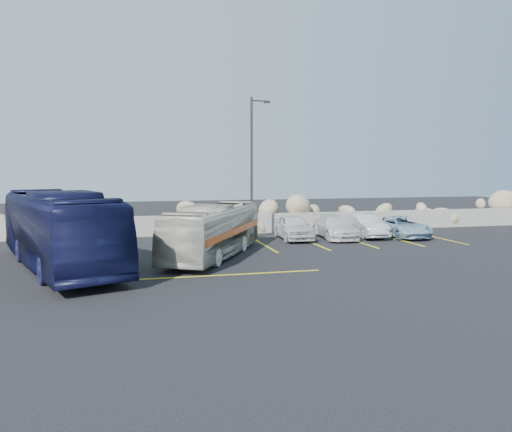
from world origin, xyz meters
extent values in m
plane|color=black|center=(0.00, 0.00, 0.00)|extent=(90.00, 90.00, 0.00)
cube|color=gray|center=(0.00, 12.00, 0.60)|extent=(60.00, 0.40, 1.20)
cube|color=gold|center=(-2.50, 7.00, 0.01)|extent=(0.12, 5.00, 0.01)
cube|color=gold|center=(2.60, 7.00, 0.01)|extent=(0.12, 5.00, 0.01)
cube|color=gold|center=(5.30, 7.00, 0.01)|extent=(0.12, 5.00, 0.01)
cube|color=gold|center=(7.90, 7.00, 0.01)|extent=(0.12, 5.00, 0.01)
cube|color=gold|center=(10.50, 7.00, 0.01)|extent=(0.12, 5.00, 0.01)
cube|color=gold|center=(13.10, 7.00, 0.01)|extent=(0.12, 5.00, 0.01)
cube|color=gold|center=(-1.00, 0.20, 0.01)|extent=(8.00, 0.12, 0.01)
cylinder|color=#2F2D2A|center=(2.50, 9.50, 4.00)|extent=(0.14, 0.14, 8.00)
cylinder|color=#2F2D2A|center=(2.95, 9.50, 7.80)|extent=(0.90, 0.08, 0.08)
cube|color=#2F2D2A|center=(3.40, 9.50, 7.75)|extent=(0.35, 0.18, 0.12)
imported|color=beige|center=(-0.50, 4.28, 1.20)|extent=(5.84, 8.57, 2.40)
imported|color=#101235|center=(-7.01, 3.33, 1.56)|extent=(6.18, 11.44, 3.12)
imported|color=silver|center=(4.76, 8.76, 0.70)|extent=(1.92, 4.22, 1.41)
imported|color=silver|center=(9.21, 8.72, 0.66)|extent=(1.61, 4.10, 1.33)
imported|color=silver|center=(7.21, 8.55, 0.64)|extent=(2.13, 4.53, 1.28)
imported|color=#88AAC1|center=(11.32, 8.18, 0.60)|extent=(2.07, 4.38, 1.21)
camera|label=1|loc=(-4.07, -18.05, 3.99)|focal=35.00mm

